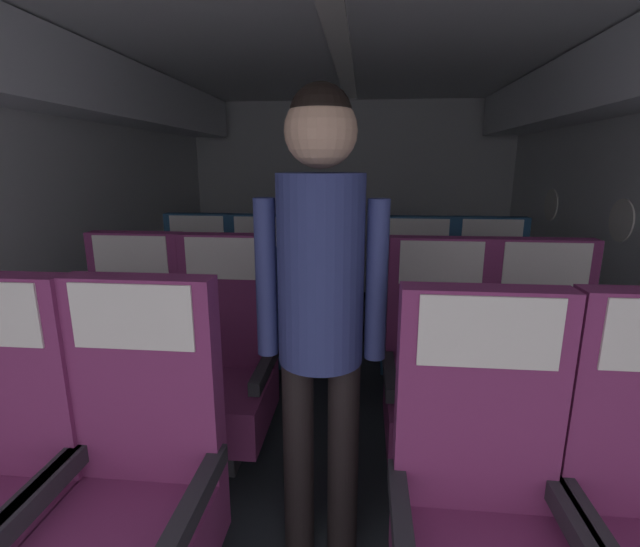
{
  "coord_description": "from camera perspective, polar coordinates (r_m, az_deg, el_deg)",
  "views": [
    {
      "loc": [
        0.16,
        0.31,
        1.43
      ],
      "look_at": [
        -0.09,
        2.88,
        0.8
      ],
      "focal_mm": 25.14,
      "sensor_mm": 36.0,
      "label": 1
    }
  ],
  "objects": [
    {
      "name": "ground",
      "position": [
        2.75,
        1.57,
        -17.82
      ],
      "size": [
        3.7,
        5.69,
        0.02
      ],
      "primitive_type": "cube",
      "color": "#23282D"
    },
    {
      "name": "fuselage_shell",
      "position": [
        2.6,
        2.25,
        16.47
      ],
      "size": [
        3.58,
        5.34,
        2.14
      ],
      "color": "silver",
      "rests_on": "ground"
    },
    {
      "name": "seat_a_left_aisle",
      "position": [
        1.6,
        -22.66,
        -24.7
      ],
      "size": [
        0.49,
        0.52,
        1.1
      ],
      "color": "#38383D",
      "rests_on": "ground"
    },
    {
      "name": "seat_a_right_window",
      "position": [
        1.47,
        19.8,
        -28.29
      ],
      "size": [
        0.49,
        0.52,
        1.1
      ],
      "color": "#38383D",
      "rests_on": "ground"
    },
    {
      "name": "seat_b_left_window",
      "position": [
        2.44,
        -22.86,
        -10.78
      ],
      "size": [
        0.49,
        0.52,
        1.1
      ],
      "color": "#38383D",
      "rests_on": "ground"
    },
    {
      "name": "seat_b_left_aisle",
      "position": [
        2.25,
        -12.21,
        -12.05
      ],
      "size": [
        0.49,
        0.52,
        1.1
      ],
      "color": "#38383D",
      "rests_on": "ground"
    },
    {
      "name": "seat_b_right_aisle",
      "position": [
        2.3,
        26.24,
        -12.6
      ],
      "size": [
        0.49,
        0.52,
        1.1
      ],
      "color": "#38383D",
      "rests_on": "ground"
    },
    {
      "name": "seat_b_right_window",
      "position": [
        2.18,
        14.66,
        -13.06
      ],
      "size": [
        0.49,
        0.52,
        1.1
      ],
      "color": "#38383D",
      "rests_on": "ground"
    },
    {
      "name": "seat_c_left_window",
      "position": [
        3.17,
        -15.4,
        -4.55
      ],
      "size": [
        0.49,
        0.52,
        1.1
      ],
      "color": "#38383D",
      "rests_on": "ground"
    },
    {
      "name": "seat_c_left_aisle",
      "position": [
        3.03,
        -7.49,
        -5.03
      ],
      "size": [
        0.49,
        0.52,
        1.1
      ],
      "color": "#38383D",
      "rests_on": "ground"
    },
    {
      "name": "seat_c_right_aisle",
      "position": [
        3.06,
        20.64,
        -5.61
      ],
      "size": [
        0.49,
        0.52,
        1.1
      ],
      "color": "#38383D",
      "rests_on": "ground"
    },
    {
      "name": "seat_c_right_window",
      "position": [
        2.96,
        12.17,
        -5.65
      ],
      "size": [
        0.49,
        0.52,
        1.1
      ],
      "color": "#38383D",
      "rests_on": "ground"
    },
    {
      "name": "flight_attendant",
      "position": [
        1.46,
        0.09,
        -1.99
      ],
      "size": [
        0.43,
        0.28,
        1.66
      ],
      "rotation": [
        0.0,
        0.0,
        -0.07
      ],
      "color": "black",
      "rests_on": "ground"
    }
  ]
}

